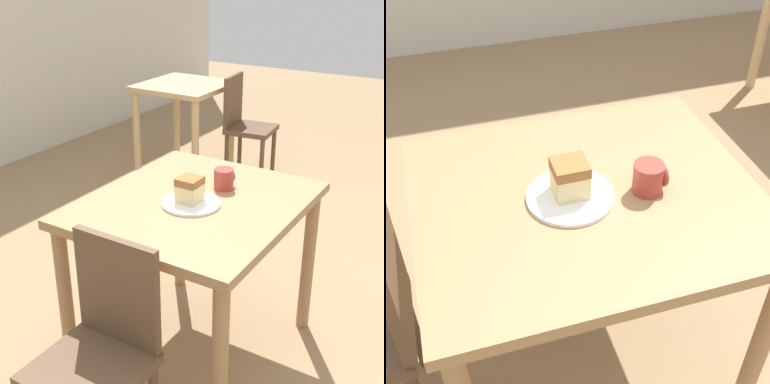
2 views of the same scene
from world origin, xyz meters
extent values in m
plane|color=#997A56|center=(0.00, 0.00, 0.00)|extent=(14.00, 14.00, 0.00)
cube|color=#9E754C|center=(0.13, 0.23, 0.76)|extent=(0.97, 0.84, 0.04)
cylinder|color=#9E754C|center=(-0.31, -0.14, 0.37)|extent=(0.06, 0.06, 0.74)
cylinder|color=#9E754C|center=(0.56, -0.14, 0.37)|extent=(0.06, 0.06, 0.74)
cylinder|color=#9E754C|center=(-0.31, 0.60, 0.37)|extent=(0.06, 0.06, 0.74)
cylinder|color=#9E754C|center=(0.56, 0.60, 0.37)|extent=(0.06, 0.06, 0.74)
cube|color=tan|center=(2.11, 1.56, 0.74)|extent=(0.71, 0.68, 0.04)
cylinder|color=tan|center=(1.81, 1.27, 0.36)|extent=(0.06, 0.06, 0.72)
cylinder|color=tan|center=(2.42, 1.27, 0.36)|extent=(0.06, 0.06, 0.72)
cylinder|color=tan|center=(1.81, 1.85, 0.36)|extent=(0.06, 0.06, 0.72)
cylinder|color=tan|center=(2.42, 1.85, 0.36)|extent=(0.06, 0.06, 0.72)
cube|color=brown|center=(-0.60, 0.21, 0.43)|extent=(0.36, 0.36, 0.04)
cylinder|color=brown|center=(-0.45, 0.36, 0.21)|extent=(0.04, 0.04, 0.41)
cube|color=brown|center=(-0.43, 0.21, 0.66)|extent=(0.03, 0.34, 0.41)
cube|color=brown|center=(2.21, 0.97, 0.43)|extent=(0.40, 0.40, 0.04)
cylinder|color=brown|center=(2.08, 0.81, 0.21)|extent=(0.04, 0.04, 0.41)
cylinder|color=brown|center=(2.38, 0.84, 0.21)|extent=(0.04, 0.04, 0.41)
cylinder|color=brown|center=(2.04, 1.11, 0.21)|extent=(0.04, 0.04, 0.41)
cylinder|color=brown|center=(2.34, 1.14, 0.21)|extent=(0.04, 0.04, 0.41)
cube|color=brown|center=(2.19, 1.14, 0.66)|extent=(0.35, 0.07, 0.41)
cylinder|color=white|center=(0.08, 0.23, 0.78)|extent=(0.25, 0.25, 0.01)
cube|color=beige|center=(0.08, 0.23, 0.83)|extent=(0.09, 0.09, 0.07)
cube|color=#936033|center=(0.08, 0.23, 0.88)|extent=(0.10, 0.09, 0.03)
cylinder|color=#9E382D|center=(0.30, 0.19, 0.82)|extent=(0.09, 0.09, 0.09)
torus|color=#9E382D|center=(0.34, 0.19, 0.82)|extent=(0.02, 0.07, 0.07)
camera|label=1|loc=(-1.62, -0.83, 1.71)|focal=50.00mm
camera|label=2|loc=(-0.24, -0.87, 1.75)|focal=50.00mm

